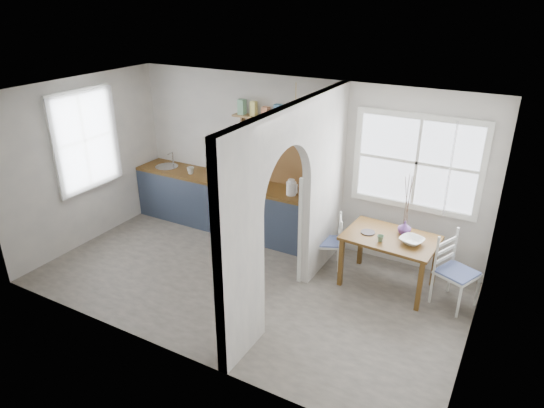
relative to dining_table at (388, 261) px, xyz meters
The scene contains 26 objects.
floor 1.98m from the dining_table, 152.33° to the right, with size 5.80×3.20×0.01m, color gray.
ceiling 2.95m from the dining_table, 152.33° to the right, with size 5.80×3.20×0.01m, color silver.
walls 2.15m from the dining_table, 152.33° to the right, with size 5.81×3.21×2.60m.
partition 1.71m from the dining_table, 140.39° to the right, with size 0.12×3.20×2.60m.
kitchen_window 4.85m from the dining_table, 168.88° to the right, with size 0.10×1.16×1.50m, color white, non-canonical shape.
nook_window 1.39m from the dining_table, 83.11° to the left, with size 1.76×0.10×1.30m, color white, non-canonical shape.
counter 2.88m from the dining_table, behind, with size 3.50×0.60×0.90m.
sink 4.20m from the dining_table, behind, with size 0.40×0.40×0.02m, color #B9B9B9.
backsplash 2.26m from the dining_table, 160.74° to the left, with size 1.65×0.03×0.90m, color brown.
shelf 2.59m from the dining_table, 163.02° to the left, with size 1.75×0.20×0.21m.
pendant_lamp 2.19m from the dining_table, behind, with size 0.26×0.26×0.16m, color silver.
utensil_rail 1.55m from the dining_table, behind, with size 0.02×0.02×0.50m, color #B9B9B9.
dining_table is the anchor object (origin of this frame).
chair_left 0.92m from the dining_table, behind, with size 0.37×0.37×0.81m, color silver, non-canonical shape.
chair_right 0.90m from the dining_table, ahead, with size 0.44×0.44×0.97m, color silver, non-canonical shape.
kettle 1.81m from the dining_table, 168.90° to the left, with size 0.20×0.16×0.25m, color white, non-canonical shape.
mug_a 3.62m from the dining_table, behind, with size 0.12×0.12×0.11m, color beige.
mug_b 3.33m from the dining_table, behind, with size 0.11×0.11×0.09m, color silver.
knife_block 3.33m from the dining_table, behind, with size 0.10×0.14×0.23m, color #402718.
jar 2.99m from the dining_table, 169.66° to the left, with size 0.11×0.11×0.18m, color #786A53.
towel_magenta 1.15m from the dining_table, behind, with size 0.02×0.03×0.60m, color #D04296.
towel_orange 1.15m from the dining_table, behind, with size 0.02×0.03×0.51m, color #D96E02.
bowl 0.50m from the dining_table, ahead, with size 0.30×0.30×0.07m, color white.
table_cup 0.47m from the dining_table, 114.15° to the right, with size 0.09×0.09×0.08m, color slate.
plate 0.49m from the dining_table, behind, with size 0.19×0.19×0.02m, color black.
vase 0.51m from the dining_table, 53.04° to the left, with size 0.18×0.18×0.18m, color #633881.
Camera 1 is at (3.11, -4.85, 3.76)m, focal length 32.00 mm.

